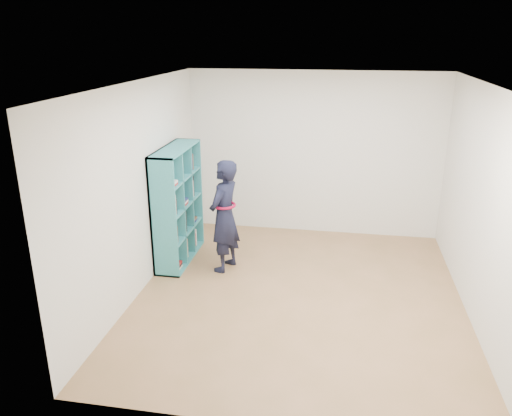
# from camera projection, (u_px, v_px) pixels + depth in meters

# --- Properties ---
(floor) EXTENTS (4.50, 4.50, 0.00)m
(floor) POSITION_uv_depth(u_px,v_px,m) (298.00, 296.00, 6.27)
(floor) COLOR olive
(floor) RESTS_ON ground
(ceiling) EXTENTS (4.50, 4.50, 0.00)m
(ceiling) POSITION_uv_depth(u_px,v_px,m) (305.00, 84.00, 5.40)
(ceiling) COLOR white
(ceiling) RESTS_ON wall_back
(wall_left) EXTENTS (0.02, 4.50, 2.60)m
(wall_left) POSITION_uv_depth(u_px,v_px,m) (140.00, 189.00, 6.16)
(wall_left) COLOR silver
(wall_left) RESTS_ON floor
(wall_right) EXTENTS (0.02, 4.50, 2.60)m
(wall_right) POSITION_uv_depth(u_px,v_px,m) (482.00, 208.00, 5.51)
(wall_right) COLOR silver
(wall_right) RESTS_ON floor
(wall_back) EXTENTS (4.00, 0.02, 2.60)m
(wall_back) POSITION_uv_depth(u_px,v_px,m) (314.00, 154.00, 7.93)
(wall_back) COLOR silver
(wall_back) RESTS_ON floor
(wall_front) EXTENTS (4.00, 0.02, 2.60)m
(wall_front) POSITION_uv_depth(u_px,v_px,m) (275.00, 290.00, 3.74)
(wall_front) COLOR silver
(wall_front) RESTS_ON floor
(bookshelf) EXTENTS (0.36, 1.24, 1.65)m
(bookshelf) POSITION_uv_depth(u_px,v_px,m) (176.00, 206.00, 7.06)
(bookshelf) COLOR teal
(bookshelf) RESTS_ON floor
(person) EXTENTS (0.52, 0.65, 1.56)m
(person) POSITION_uv_depth(u_px,v_px,m) (224.00, 216.00, 6.75)
(person) COLOR black
(person) RESTS_ON floor
(smartphone) EXTENTS (0.02, 0.12, 0.15)m
(smartphone) POSITION_uv_depth(u_px,v_px,m) (218.00, 205.00, 6.85)
(smartphone) COLOR silver
(smartphone) RESTS_ON person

